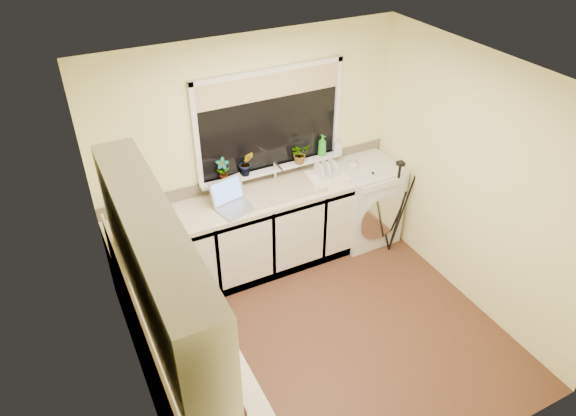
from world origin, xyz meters
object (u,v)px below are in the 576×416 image
Objects in this scene: dish_rack at (327,178)px; steel_jar at (186,354)px; glass_jug at (222,405)px; soap_bottle_green at (322,145)px; plant_d at (300,153)px; tripod at (394,208)px; plant_b at (247,163)px; kettle at (170,257)px; microwave at (145,242)px; washing_machine at (364,201)px; cup_left at (194,359)px; laptop at (233,200)px; cup_back at (352,166)px; soap_bottle_clear at (338,146)px; plant_a at (223,170)px.

steel_jar is (-2.06, -1.62, 0.03)m from dish_rack.
glass_jug is 0.67× the size of soap_bottle_green.
plant_d is (-0.20, 0.23, 0.23)m from dish_rack.
plant_b is at bearing 148.42° from tripod.
plant_b is at bearing 171.33° from dish_rack.
glass_jug is 2.65m from plant_b.
kettle is 1.62× the size of steel_jar.
plant_b reaches higher than kettle.
microwave is 1.37m from plant_b.
tripod reaches higher than dish_rack.
dish_rack is (-0.52, -0.01, 0.46)m from washing_machine.
cup_left reaches higher than dish_rack.
laptop is 1.80m from tripod.
cup_back is (-0.17, 0.06, 0.49)m from washing_machine.
soap_bottle_green reaches higher than plant_d.
glass_jug is 1.73m from microwave.
dish_rack is 3.30× the size of steel_jar.
soap_bottle_green reaches higher than soap_bottle_clear.
microwave is (-0.02, 1.73, 0.07)m from glass_jug.
soap_bottle_clear reaches higher than cup_left.
washing_machine is 5.89× the size of glass_jug.
microwave is at bearing -171.75° from washing_machine.
steel_jar is 2.12m from plant_a.
dish_rack is at bearing 18.40° from kettle.
laptop reaches higher than tripod.
laptop is at bearing 66.52° from glass_jug.
plant_b is 0.60m from plant_d.
tripod is 10.20× the size of cup_left.
kettle is at bearing -158.23° from soap_bottle_clear.
microwave is at bearing -162.74° from soap_bottle_green.
soap_bottle_green reaches higher than cup_back.
cup_left is at bearing -132.77° from laptop.
cup_left is (-2.29, -1.91, -0.19)m from soap_bottle_clear.
glass_jug is 0.86× the size of soap_bottle_clear.
tripod reaches higher than cup_left.
cup_back is (2.42, 1.68, -0.01)m from steel_jar.
plant_d reaches higher than tripod.
steel_jar is at bearing -141.48° from soap_bottle_clear.
microwave is (-2.53, -0.39, 0.58)m from washing_machine.
plant_a reaches higher than microwave.
microwave is 4.03× the size of cup_back.
kettle is 2.33m from cup_back.
plant_b is (-1.33, 0.24, 0.72)m from washing_machine.
dish_rack is at bearing 38.15° from steel_jar.
tripod is at bearing 25.93° from cup_left.
soap_bottle_green is (2.10, 0.65, 0.12)m from microwave.
laptop is at bearing -164.44° from plant_d.
washing_machine is at bearing -12.16° from laptop.
cup_back is at bearing 18.67° from dish_rack.
soap_bottle_green is (-0.43, 0.26, 0.70)m from washing_machine.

